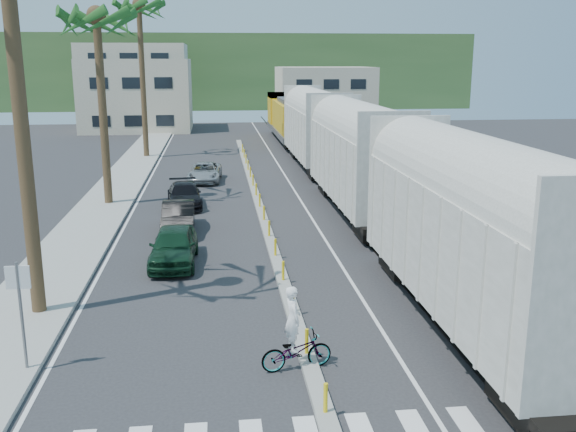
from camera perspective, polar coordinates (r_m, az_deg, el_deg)
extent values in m
plane|color=#28282B|center=(16.08, 2.70, -15.64)|extent=(140.00, 140.00, 0.00)
cube|color=gray|center=(40.08, -15.26, 1.99)|extent=(3.00, 90.00, 0.15)
cube|color=black|center=(43.06, 2.42, 3.19)|extent=(0.12, 100.00, 0.06)
cube|color=black|center=(43.30, 4.31, 3.22)|extent=(0.12, 100.00, 0.06)
cube|color=gray|center=(34.79, -2.52, 0.73)|extent=(0.45, 60.00, 0.15)
cylinder|color=yellow|center=(14.97, 3.35, -15.83)|extent=(0.10, 0.10, 0.70)
cylinder|color=yellow|center=(17.61, 1.67, -11.06)|extent=(0.10, 0.10, 0.70)
cylinder|color=yellow|center=(20.35, 0.47, -7.55)|extent=(0.10, 0.10, 0.70)
cylinder|color=yellow|center=(23.15, -0.43, -4.87)|extent=(0.10, 0.10, 0.70)
cylinder|color=yellow|center=(26.00, -1.13, -2.78)|extent=(0.10, 0.10, 0.70)
cylinder|color=yellow|center=(28.88, -1.69, -1.10)|extent=(0.10, 0.10, 0.70)
cylinder|color=yellow|center=(31.78, -2.15, 0.27)|extent=(0.10, 0.10, 0.70)
cylinder|color=yellow|center=(34.70, -2.53, 1.42)|extent=(0.10, 0.10, 0.70)
cylinder|color=yellow|center=(37.63, -2.85, 2.38)|extent=(0.10, 0.10, 0.70)
cylinder|color=yellow|center=(40.57, -3.13, 3.21)|extent=(0.10, 0.10, 0.70)
cylinder|color=yellow|center=(43.52, -3.37, 3.92)|extent=(0.10, 0.10, 0.70)
cylinder|color=yellow|center=(46.47, -3.57, 4.54)|extent=(0.10, 0.10, 0.70)
cylinder|color=yellow|center=(49.43, -3.76, 5.09)|extent=(0.10, 0.10, 0.70)
cylinder|color=yellow|center=(52.40, -3.92, 5.58)|extent=(0.10, 0.10, 0.70)
cylinder|color=yellow|center=(55.37, -4.07, 6.01)|extent=(0.10, 0.10, 0.70)
cube|color=silver|center=(39.87, -12.84, 1.97)|extent=(0.12, 90.00, 0.01)
cube|color=silver|center=(39.91, 0.56, 2.32)|extent=(0.12, 90.00, 0.01)
cube|color=#B1AFA2|center=(19.35, 15.98, -2.35)|extent=(3.00, 12.88, 3.40)
cylinder|color=#B1AFA2|center=(18.96, 16.31, 2.59)|extent=(2.90, 12.58, 2.90)
cube|color=black|center=(20.05, 15.56, -8.41)|extent=(2.60, 12.88, 1.00)
cube|color=#B1AFA2|center=(33.38, 6.26, 4.70)|extent=(3.00, 12.88, 3.40)
cylinder|color=#B1AFA2|center=(33.15, 6.33, 7.60)|extent=(2.90, 12.58, 2.90)
cube|color=black|center=(33.79, 6.16, 1.01)|extent=(2.60, 12.88, 1.00)
cube|color=#B1AFA2|center=(47.99, 2.32, 7.50)|extent=(3.00, 12.88, 3.40)
cylinder|color=#B1AFA2|center=(47.84, 2.34, 9.52)|extent=(2.90, 12.58, 2.90)
cube|color=black|center=(48.28, 2.30, 4.90)|extent=(2.60, 12.88, 1.00)
cube|color=#4C4C4F|center=(63.94, 0.11, 7.57)|extent=(3.00, 17.00, 0.50)
cube|color=#C49513|center=(62.80, 0.22, 8.88)|extent=(2.70, 12.24, 2.60)
cube|color=#C49513|center=(69.50, -0.45, 9.59)|extent=(3.00, 3.74, 3.20)
cube|color=black|center=(64.01, 0.11, 7.04)|extent=(2.60, 13.60, 0.90)
cylinder|color=brown|center=(20.76, -22.49, 6.10)|extent=(0.44, 0.44, 11.00)
cylinder|color=brown|center=(36.44, -16.13, 8.65)|extent=(0.44, 0.44, 10.00)
sphere|color=#1C5921|center=(36.39, -16.68, 16.74)|extent=(3.20, 3.20, 3.20)
cylinder|color=brown|center=(54.16, -12.78, 11.39)|extent=(0.44, 0.44, 12.00)
sphere|color=#1C5921|center=(54.29, -13.13, 17.88)|extent=(3.20, 3.20, 3.20)
cylinder|color=slate|center=(17.78, -22.57, -8.42)|extent=(0.08, 0.08, 3.00)
cube|color=silver|center=(17.41, -22.90, -5.05)|extent=(0.60, 0.04, 0.60)
cube|color=#BBAE94|center=(76.42, -13.24, 10.44)|extent=(12.00, 10.00, 8.00)
cube|color=#BBAE94|center=(92.49, -13.40, 11.55)|extent=(14.00, 12.00, 10.00)
cube|color=#BBAE94|center=(85.15, 3.25, 10.73)|extent=(12.00, 10.00, 7.00)
cube|color=#385628|center=(113.86, -5.46, 12.69)|extent=(80.00, 20.00, 12.00)
imported|color=#10321E|center=(25.68, -10.12, -2.63)|extent=(2.03, 4.49, 1.49)
imported|color=black|center=(30.53, -9.72, -0.10)|extent=(1.61, 4.27, 1.39)
imported|color=black|center=(35.75, -9.21, 1.85)|extent=(2.55, 4.73, 1.28)
imported|color=#A3A6A8|center=(43.05, -7.40, 3.88)|extent=(2.68, 4.74, 1.24)
imported|color=#9EA0A5|center=(17.05, 0.76, -11.93)|extent=(1.37, 2.14, 1.00)
imported|color=white|center=(16.66, 0.42, -9.09)|extent=(0.79, 0.65, 1.74)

